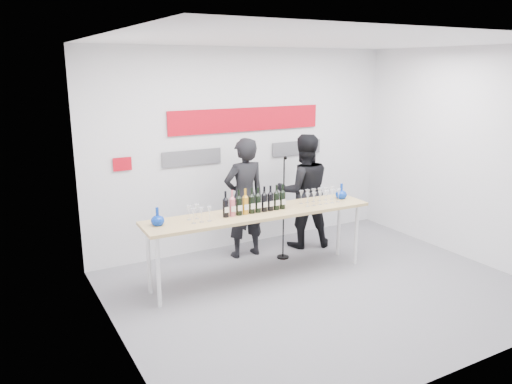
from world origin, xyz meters
TOP-DOWN VIEW (x-y plane):
  - ground at (0.00, 0.00)m, footprint 5.00×5.00m
  - back_wall at (0.00, 2.00)m, footprint 5.00×0.04m
  - signage at (-0.06, 1.97)m, footprint 3.38×0.02m
  - tasting_table at (-0.50, 0.70)m, footprint 3.06×0.71m
  - wine_bottles at (-0.58, 0.69)m, footprint 0.89×0.10m
  - decanter_left at (-1.82, 0.80)m, footprint 0.16×0.16m
  - decanter_right at (0.83, 0.71)m, footprint 0.16×0.16m
  - glasses_left at (-1.35, 0.71)m, footprint 0.26×0.23m
  - glasses_right at (0.43, 0.67)m, footprint 0.57×0.24m
  - presenter_left at (-0.30, 1.52)m, footprint 0.65×0.43m
  - presenter_right at (0.70, 1.45)m, footprint 1.01×0.89m
  - mic_stand at (0.15, 1.15)m, footprint 0.18×0.18m

SIDE VIEW (x-z plane):
  - ground at x=0.00m, z-range 0.00..0.00m
  - mic_stand at x=0.15m, z-range -0.30..1.22m
  - tasting_table at x=-0.50m, z-range 0.39..1.30m
  - presenter_right at x=0.70m, z-range 0.00..1.75m
  - presenter_left at x=-0.30m, z-range 0.00..1.75m
  - glasses_right at x=0.43m, z-range 0.91..1.10m
  - glasses_left at x=-1.35m, z-range 0.91..1.10m
  - decanter_left at x=-1.82m, z-range 0.91..1.13m
  - decanter_right at x=0.83m, z-range 0.91..1.13m
  - wine_bottles at x=-0.58m, z-range 0.91..1.24m
  - back_wall at x=0.00m, z-range 0.00..3.00m
  - signage at x=-0.06m, z-range 1.41..2.20m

